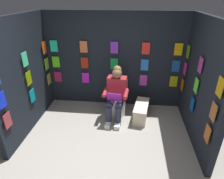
# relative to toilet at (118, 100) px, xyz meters

# --- Properties ---
(ground_plane) EXTENTS (30.00, 30.00, 0.00)m
(ground_plane) POSITION_rel_toilet_xyz_m (0.12, 1.66, -0.33)
(ground_plane) COLOR gray
(display_wall_back) EXTENTS (3.27, 0.14, 2.21)m
(display_wall_back) POSITION_rel_toilet_xyz_m (0.12, -0.47, 0.78)
(display_wall_back) COLOR black
(display_wall_back) RESTS_ON ground
(display_wall_left) EXTENTS (0.14, 2.08, 2.21)m
(display_wall_left) POSITION_rel_toilet_xyz_m (-1.52, 0.62, 0.78)
(display_wall_left) COLOR black
(display_wall_left) RESTS_ON ground
(display_wall_right) EXTENTS (0.14, 2.08, 2.21)m
(display_wall_right) POSITION_rel_toilet_xyz_m (1.75, 0.62, 0.78)
(display_wall_right) COLOR black
(display_wall_right) RESTS_ON ground
(toilet) EXTENTS (0.43, 0.57, 0.77)m
(toilet) POSITION_rel_toilet_xyz_m (0.00, 0.00, 0.00)
(toilet) COLOR white
(toilet) RESTS_ON ground
(person_reading) EXTENTS (0.55, 0.71, 1.19)m
(person_reading) POSITION_rel_toilet_xyz_m (0.02, 0.23, 0.27)
(person_reading) COLOR maroon
(person_reading) RESTS_ON ground
(comic_longbox_near) EXTENTS (0.39, 0.74, 0.35)m
(comic_longbox_near) POSITION_rel_toilet_xyz_m (-0.54, 0.18, -0.15)
(comic_longbox_near) COLOR beige
(comic_longbox_near) RESTS_ON ground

